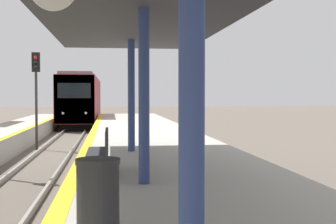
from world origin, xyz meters
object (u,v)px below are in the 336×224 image
at_px(trash_bin, 98,200).
at_px(bench, 101,151).
at_px(train, 82,100).
at_px(signal_far, 36,82).

bearing_deg(trash_bin, bench, 90.65).
xyz_separation_m(train, bench, (2.20, -31.91, -0.74)).
relative_size(train, bench, 10.88).
xyz_separation_m(train, trash_bin, (2.25, -36.49, -0.76)).
relative_size(signal_far, bench, 2.55).
distance_m(signal_far, trash_bin, 17.42).
bearing_deg(trash_bin, train, 93.53).
height_order(trash_bin, bench, trash_bin).
xyz_separation_m(train, signal_far, (-1.00, -19.47, 1.02)).
bearing_deg(bench, signal_far, 104.42).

